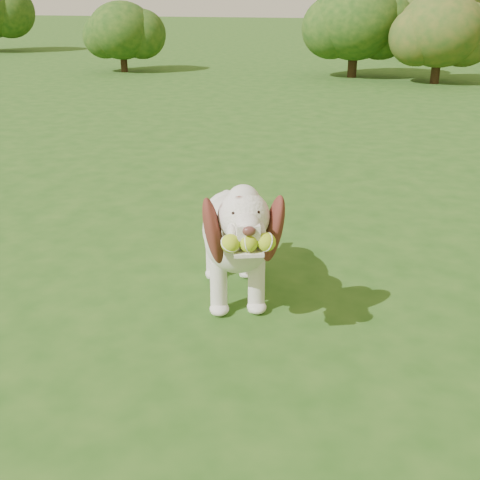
# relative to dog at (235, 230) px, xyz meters

# --- Properties ---
(ground) EXTENTS (80.00, 80.00, 0.00)m
(ground) POSITION_rel_dog_xyz_m (-0.14, 0.07, -0.37)
(ground) COLOR #224C15
(ground) RESTS_ON ground
(dog) EXTENTS (0.63, 1.02, 0.69)m
(dog) POSITION_rel_dog_xyz_m (0.00, 0.00, 0.00)
(dog) COLOR white
(dog) RESTS_ON ground
(shrub_a) EXTENTS (1.26, 1.26, 1.31)m
(shrub_a) POSITION_rel_dog_xyz_m (-4.87, 8.47, 0.40)
(shrub_a) COLOR #382314
(shrub_a) RESTS_ON ground
(shrub_c) EXTENTS (1.42, 1.42, 1.47)m
(shrub_c) POSITION_rel_dog_xyz_m (0.93, 8.46, 0.50)
(shrub_c) COLOR #382314
(shrub_c) RESTS_ON ground
(shrub_i) EXTENTS (1.96, 1.96, 2.03)m
(shrub_i) POSITION_rel_dog_xyz_m (0.92, 13.51, 0.82)
(shrub_i) COLOR #382314
(shrub_i) RESTS_ON ground
(shrub_b) EXTENTS (1.60, 1.60, 1.66)m
(shrub_b) POSITION_rel_dog_xyz_m (-0.51, 8.91, 0.61)
(shrub_b) COLOR #382314
(shrub_b) RESTS_ON ground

